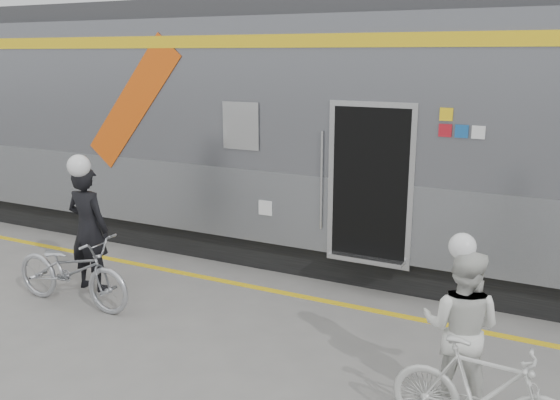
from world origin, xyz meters
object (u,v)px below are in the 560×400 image
Objects in this scene: man at (88,228)px; bicycle_left at (72,270)px; woman at (461,328)px; bicycle_right at (483,394)px.

man is 0.71m from bicycle_left.
woman reaches higher than bicycle_right.
man reaches higher than woman.
man is 0.95× the size of bicycle_left.
woman is (5.01, -0.04, 0.29)m from bicycle_left.
bicycle_left is 1.19× the size of bicycle_right.
bicycle_left is 1.20× the size of woman.
bicycle_left is at bearing 2.76° from woman.
man is at bearing -3.24° from woman.
man reaches higher than bicycle_left.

